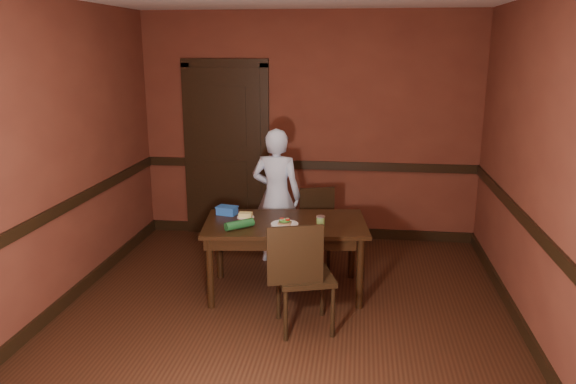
% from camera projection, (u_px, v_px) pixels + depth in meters
% --- Properties ---
extents(floor, '(4.00, 4.50, 0.01)m').
position_uv_depth(floor, '(283.00, 319.00, 4.85)').
color(floor, black).
rests_on(floor, ground).
extents(wall_back, '(4.00, 0.02, 2.70)m').
position_uv_depth(wall_back, '(309.00, 128.00, 6.67)').
color(wall_back, '#5F291C').
rests_on(wall_back, ground).
extents(wall_front, '(4.00, 0.02, 2.70)m').
position_uv_depth(wall_front, '(208.00, 278.00, 2.35)').
color(wall_front, '#5F291C').
rests_on(wall_front, ground).
extents(wall_left, '(0.02, 4.50, 2.70)m').
position_uv_depth(wall_left, '(49.00, 160.00, 4.76)').
color(wall_left, '#5F291C').
rests_on(wall_left, ground).
extents(wall_right, '(0.02, 4.50, 2.70)m').
position_uv_depth(wall_right, '(543.00, 174.00, 4.26)').
color(wall_right, '#5F291C').
rests_on(wall_right, ground).
extents(dado_back, '(4.00, 0.03, 0.10)m').
position_uv_depth(dado_back, '(308.00, 165.00, 6.77)').
color(dado_back, black).
rests_on(dado_back, ground).
extents(dado_left, '(0.03, 4.50, 0.10)m').
position_uv_depth(dado_left, '(57.00, 211.00, 4.87)').
color(dado_left, black).
rests_on(dado_left, ground).
extents(dado_right, '(0.03, 4.50, 0.10)m').
position_uv_depth(dado_right, '(534.00, 230.00, 4.37)').
color(dado_right, black).
rests_on(dado_right, ground).
extents(baseboard_back, '(4.00, 0.03, 0.12)m').
position_uv_depth(baseboard_back, '(308.00, 231.00, 6.98)').
color(baseboard_back, black).
rests_on(baseboard_back, ground).
extents(baseboard_left, '(0.03, 4.50, 0.12)m').
position_uv_depth(baseboard_left, '(66.00, 300.00, 5.08)').
color(baseboard_left, black).
rests_on(baseboard_left, ground).
extents(baseboard_right, '(0.03, 4.50, 0.12)m').
position_uv_depth(baseboard_right, '(523.00, 328.00, 4.59)').
color(baseboard_right, black).
rests_on(baseboard_right, ground).
extents(door, '(1.05, 0.07, 2.20)m').
position_uv_depth(door, '(226.00, 148.00, 6.83)').
color(door, black).
rests_on(door, ground).
extents(dining_table, '(1.59, 1.02, 0.70)m').
position_uv_depth(dining_table, '(285.00, 257.00, 5.32)').
color(dining_table, black).
rests_on(dining_table, floor).
extents(chair_far, '(0.49, 0.49, 0.82)m').
position_uv_depth(chair_far, '(310.00, 229.00, 5.96)').
color(chair_far, black).
rests_on(chair_far, floor).
extents(chair_near, '(0.56, 0.56, 0.95)m').
position_uv_depth(chair_near, '(305.00, 274.00, 4.60)').
color(chair_near, black).
rests_on(chair_near, floor).
extents(person, '(0.56, 0.40, 1.46)m').
position_uv_depth(person, '(276.00, 196.00, 6.02)').
color(person, silver).
rests_on(person, floor).
extents(sandwich_plate, '(0.25, 0.25, 0.06)m').
position_uv_depth(sandwich_plate, '(285.00, 223.00, 5.13)').
color(sandwich_plate, white).
rests_on(sandwich_plate, dining_table).
extents(sauce_jar, '(0.08, 0.08, 0.09)m').
position_uv_depth(sauce_jar, '(321.00, 221.00, 5.10)').
color(sauce_jar, '#6F9746').
rests_on(sauce_jar, dining_table).
extents(cheese_saucer, '(0.17, 0.17, 0.05)m').
position_uv_depth(cheese_saucer, '(246.00, 216.00, 5.35)').
color(cheese_saucer, white).
rests_on(cheese_saucer, dining_table).
extents(food_tub, '(0.22, 0.17, 0.08)m').
position_uv_depth(food_tub, '(227.00, 210.00, 5.45)').
color(food_tub, blue).
rests_on(food_tub, dining_table).
extents(wrapped_veg, '(0.26, 0.24, 0.08)m').
position_uv_depth(wrapped_veg, '(239.00, 224.00, 5.03)').
color(wrapped_veg, '#194F23').
rests_on(wrapped_veg, dining_table).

